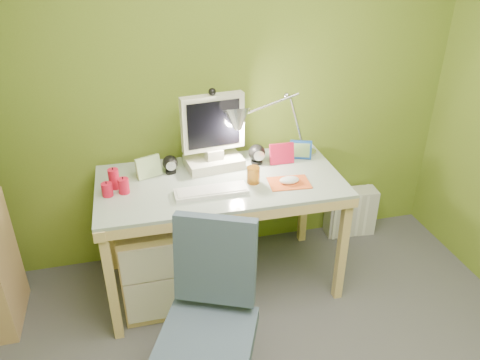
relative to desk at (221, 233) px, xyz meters
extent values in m
cube|color=olive|center=(0.08, 0.42, 0.82)|extent=(3.20, 0.01, 2.40)
cube|color=silver|center=(-0.08, -0.14, 0.39)|extent=(0.41, 0.13, 0.02)
cube|color=#DC5622|center=(0.38, -0.14, 0.39)|extent=(0.25, 0.18, 0.01)
ellipsoid|color=white|center=(0.38, -0.14, 0.40)|extent=(0.13, 0.10, 0.04)
cylinder|color=#985C16|center=(0.18, -0.08, 0.43)|extent=(0.08, 0.08, 0.10)
cube|color=red|center=(0.42, 0.12, 0.45)|extent=(0.15, 0.02, 0.13)
cube|color=navy|center=(0.56, 0.16, 0.44)|extent=(0.14, 0.07, 0.12)
cube|color=#A3C285|center=(-0.40, 0.14, 0.45)|extent=(0.15, 0.07, 0.13)
cube|color=silver|center=(1.06, 0.32, -0.20)|extent=(0.37, 0.17, 0.36)
camera|label=1|loc=(-0.47, -2.37, 1.70)|focal=35.00mm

